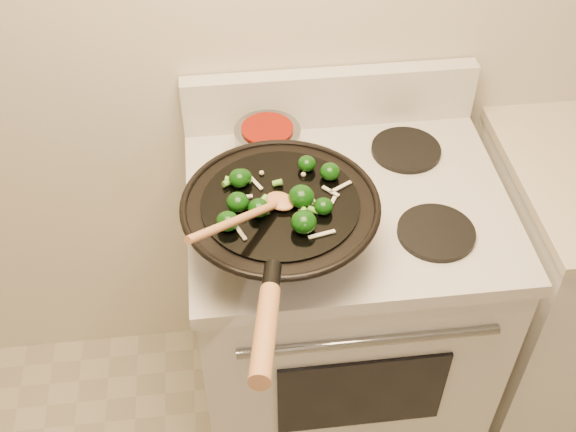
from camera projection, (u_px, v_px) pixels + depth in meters
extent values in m
cube|color=silver|center=(338.00, 317.00, 2.09)|extent=(0.76, 0.64, 0.88)
cube|color=silver|center=(347.00, 202.00, 1.77)|extent=(0.78, 0.66, 0.04)
cube|color=silver|center=(330.00, 98.00, 1.91)|extent=(0.78, 0.05, 0.16)
cylinder|color=gray|center=(369.00, 342.00, 1.62)|extent=(0.60, 0.02, 0.02)
cube|color=black|center=(362.00, 394.00, 1.79)|extent=(0.42, 0.01, 0.28)
cylinder|color=black|center=(281.00, 246.00, 1.63)|extent=(0.18, 0.18, 0.01)
cylinder|color=black|center=(436.00, 232.00, 1.66)|extent=(0.18, 0.18, 0.01)
cylinder|color=black|center=(268.00, 160.00, 1.84)|extent=(0.18, 0.18, 0.01)
cylinder|color=black|center=(406.00, 150.00, 1.87)|extent=(0.18, 0.18, 0.01)
torus|color=black|center=(280.00, 204.00, 1.54)|extent=(0.43, 0.43, 0.02)
cylinder|color=black|center=(280.00, 203.00, 1.54)|extent=(0.34, 0.34, 0.01)
cylinder|color=black|center=(272.00, 277.00, 1.34)|extent=(0.05, 0.08, 0.04)
cylinder|color=#B07445|center=(265.00, 333.00, 1.22)|extent=(0.08, 0.23, 0.08)
ellipsoid|color=#0B3408|center=(301.00, 196.00, 1.51)|extent=(0.06, 0.06, 0.05)
cylinder|color=#3F772B|center=(309.00, 201.00, 1.53)|extent=(0.02, 0.02, 0.02)
ellipsoid|color=#0B3408|center=(307.00, 164.00, 1.60)|extent=(0.04, 0.04, 0.03)
ellipsoid|color=#0B3408|center=(228.00, 221.00, 1.47)|extent=(0.05, 0.05, 0.04)
ellipsoid|color=#0B3408|center=(258.00, 208.00, 1.50)|extent=(0.04, 0.04, 0.04)
cylinder|color=#3F772B|center=(265.00, 211.00, 1.51)|extent=(0.02, 0.02, 0.02)
ellipsoid|color=#0B3408|center=(330.00, 172.00, 1.58)|extent=(0.04, 0.04, 0.04)
ellipsoid|color=#0B3408|center=(324.00, 206.00, 1.50)|extent=(0.04, 0.04, 0.03)
ellipsoid|color=#0B3408|center=(243.00, 177.00, 1.57)|extent=(0.04, 0.04, 0.03)
cylinder|color=#3F772B|center=(248.00, 180.00, 1.58)|extent=(0.02, 0.02, 0.02)
ellipsoid|color=#0B3408|center=(239.00, 178.00, 1.56)|extent=(0.05, 0.05, 0.04)
ellipsoid|color=#0B3408|center=(304.00, 222.00, 1.46)|extent=(0.05, 0.05, 0.05)
ellipsoid|color=#0B3408|center=(238.00, 202.00, 1.51)|extent=(0.05, 0.05, 0.04)
cylinder|color=#3F772B|center=(245.00, 206.00, 1.52)|extent=(0.01, 0.02, 0.02)
cube|color=white|center=(331.00, 204.00, 1.53)|extent=(0.03, 0.05, 0.00)
cube|color=white|center=(331.00, 191.00, 1.55)|extent=(0.04, 0.04, 0.00)
cube|color=white|center=(316.00, 203.00, 1.53)|extent=(0.05, 0.02, 0.00)
cube|color=white|center=(256.00, 183.00, 1.57)|extent=(0.03, 0.05, 0.00)
cube|color=white|center=(239.00, 230.00, 1.47)|extent=(0.03, 0.06, 0.00)
cube|color=white|center=(304.00, 205.00, 1.52)|extent=(0.03, 0.04, 0.00)
cube|color=white|center=(340.00, 187.00, 1.56)|extent=(0.05, 0.04, 0.00)
cube|color=white|center=(242.00, 197.00, 1.54)|extent=(0.04, 0.01, 0.00)
cube|color=white|center=(322.00, 234.00, 1.46)|extent=(0.06, 0.02, 0.00)
cube|color=white|center=(314.00, 202.00, 1.53)|extent=(0.02, 0.06, 0.00)
cylinder|color=#5BA635|center=(301.00, 214.00, 1.50)|extent=(0.02, 0.03, 0.01)
cylinder|color=#5BA635|center=(278.00, 183.00, 1.57)|extent=(0.03, 0.02, 0.02)
cylinder|color=#5BA635|center=(229.00, 182.00, 1.57)|extent=(0.03, 0.03, 0.02)
cylinder|color=#5BA635|center=(262.00, 201.00, 1.53)|extent=(0.02, 0.03, 0.02)
cylinder|color=#5BA635|center=(314.00, 210.00, 1.51)|extent=(0.02, 0.03, 0.02)
cylinder|color=#5BA635|center=(230.00, 180.00, 1.57)|extent=(0.03, 0.03, 0.02)
cylinder|color=#5BA635|center=(305.00, 215.00, 1.49)|extent=(0.03, 0.02, 0.01)
sphere|color=beige|center=(309.00, 191.00, 1.55)|extent=(0.01, 0.01, 0.01)
sphere|color=beige|center=(289.00, 208.00, 1.52)|extent=(0.01, 0.01, 0.01)
sphere|color=beige|center=(262.00, 173.00, 1.60)|extent=(0.01, 0.01, 0.01)
sphere|color=beige|center=(303.00, 174.00, 1.59)|extent=(0.01, 0.01, 0.01)
ellipsoid|color=#B07445|center=(280.00, 201.00, 1.52)|extent=(0.08, 0.08, 0.02)
cylinder|color=#B07445|center=(236.00, 221.00, 1.41)|extent=(0.20, 0.20, 0.12)
cylinder|color=gray|center=(268.00, 144.00, 1.80)|extent=(0.17, 0.17, 0.09)
cylinder|color=#720F05|center=(267.00, 129.00, 1.77)|extent=(0.13, 0.13, 0.01)
cylinder|color=black|center=(281.00, 165.00, 1.68)|extent=(0.03, 0.10, 0.02)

